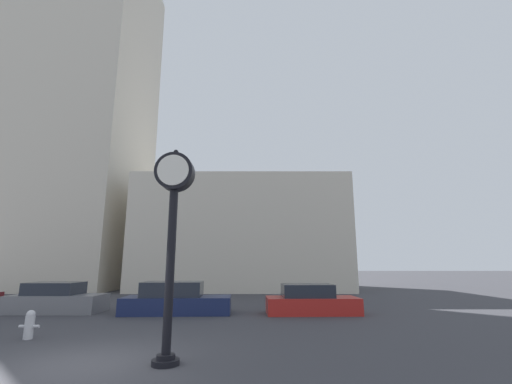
% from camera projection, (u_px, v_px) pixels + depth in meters
% --- Properties ---
extents(ground_plane, '(200.00, 200.00, 0.00)m').
position_uv_depth(ground_plane, '(80.00, 366.00, 7.45)').
color(ground_plane, '#38383D').
extents(building_tall_tower, '(11.52, 12.00, 34.44)m').
position_uv_depth(building_tall_tower, '(83.00, 112.00, 34.47)').
color(building_tall_tower, beige).
rests_on(building_tall_tower, ground_plane).
extents(building_storefront_row, '(17.59, 12.00, 9.33)m').
position_uv_depth(building_storefront_row, '(243.00, 237.00, 31.90)').
color(building_storefront_row, beige).
rests_on(building_storefront_row, ground_plane).
extents(street_clock, '(0.93, 0.61, 4.97)m').
position_uv_depth(street_clock, '(173.00, 214.00, 8.20)').
color(street_clock, black).
rests_on(street_clock, ground_plane).
extents(car_grey, '(4.03, 1.86, 1.34)m').
position_uv_depth(car_grey, '(57.00, 300.00, 15.69)').
color(car_grey, slate).
rests_on(car_grey, ground_plane).
extents(car_navy, '(4.83, 2.01, 1.39)m').
position_uv_depth(car_navy, '(176.00, 300.00, 15.31)').
color(car_navy, '#19234C').
rests_on(car_navy, ground_plane).
extents(car_red, '(4.12, 1.90, 1.28)m').
position_uv_depth(car_red, '(310.00, 301.00, 15.28)').
color(car_red, red).
rests_on(car_red, ground_plane).
extents(fire_hydrant_near, '(0.59, 0.26, 0.82)m').
position_uv_depth(fire_hydrant_near, '(29.00, 324.00, 10.17)').
color(fire_hydrant_near, '#B7B7BC').
rests_on(fire_hydrant_near, ground_plane).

